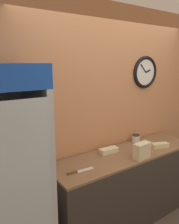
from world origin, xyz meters
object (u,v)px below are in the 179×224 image
(sandwich_flat_right, at_px, (160,145))
(chefs_knife, at_px, (77,172))
(sandwich_flat_left, at_px, (109,150))
(sandwich_stack_bottom, at_px, (142,156))
(beverage_cooler, at_px, (1,175))
(condiment_jar, at_px, (136,138))
(sandwich_stack_middle, at_px, (142,151))
(sandwich_stack_top, at_px, (142,146))

(sandwich_flat_right, bearing_deg, chefs_knife, 177.69)
(sandwich_flat_right, bearing_deg, sandwich_flat_left, 159.02)
(sandwich_stack_bottom, bearing_deg, chefs_knife, 170.10)
(sandwich_stack_bottom, bearing_deg, sandwich_flat_right, 11.35)
(sandwich_stack_bottom, relative_size, chefs_knife, 0.77)
(beverage_cooler, height_order, sandwich_stack_bottom, beverage_cooler)
(sandwich_flat_left, bearing_deg, sandwich_stack_bottom, -57.95)
(condiment_jar, bearing_deg, sandwich_flat_left, -172.46)
(sandwich_stack_middle, xyz_separation_m, chefs_knife, (-0.79, 0.14, -0.08))
(chefs_knife, height_order, condiment_jar, condiment_jar)
(sandwich_stack_middle, distance_m, sandwich_flat_left, 0.41)
(sandwich_stack_bottom, bearing_deg, sandwich_stack_top, 0.00)
(chefs_knife, bearing_deg, beverage_cooler, 174.63)
(sandwich_flat_left, xyz_separation_m, sandwich_flat_right, (0.65, -0.25, 0.00))
(sandwich_stack_bottom, relative_size, sandwich_flat_right, 0.98)
(sandwich_stack_bottom, height_order, sandwich_stack_top, sandwich_stack_top)
(sandwich_stack_middle, bearing_deg, beverage_cooler, 172.21)
(beverage_cooler, relative_size, sandwich_flat_left, 8.17)
(sandwich_stack_middle, distance_m, chefs_knife, 0.81)
(sandwich_stack_top, bearing_deg, sandwich_flat_right, 11.35)
(sandwich_stack_bottom, distance_m, chefs_knife, 0.81)
(sandwich_flat_left, distance_m, chefs_knife, 0.61)
(sandwich_stack_bottom, xyz_separation_m, sandwich_flat_right, (0.44, 0.09, -0.00))
(sandwich_stack_middle, xyz_separation_m, sandwich_flat_left, (-0.21, 0.34, -0.06))
(sandwich_stack_middle, height_order, chefs_knife, sandwich_stack_middle)
(sandwich_stack_top, height_order, sandwich_flat_left, sandwich_stack_top)
(beverage_cooler, distance_m, sandwich_flat_right, 1.94)
(sandwich_flat_left, bearing_deg, beverage_cooler, -173.96)
(chefs_knife, bearing_deg, sandwich_stack_top, -9.90)
(sandwich_stack_top, distance_m, sandwich_flat_right, 0.47)
(sandwich_stack_bottom, bearing_deg, beverage_cooler, 172.21)
(beverage_cooler, xyz_separation_m, chefs_knife, (0.70, -0.07, -0.15))
(sandwich_flat_right, distance_m, condiment_jar, 0.34)
(sandwich_stack_bottom, distance_m, condiment_jar, 0.53)
(condiment_jar, bearing_deg, sandwich_flat_right, -71.06)
(sandwich_stack_middle, xyz_separation_m, sandwich_flat_right, (0.44, 0.09, -0.06))
(sandwich_flat_left, height_order, chefs_knife, sandwich_flat_left)
(beverage_cooler, bearing_deg, sandwich_flat_right, -3.42)
(beverage_cooler, bearing_deg, condiment_jar, 6.48)
(sandwich_stack_top, bearing_deg, beverage_cooler, 172.21)
(chefs_knife, bearing_deg, sandwich_stack_bottom, -9.90)
(sandwich_stack_middle, relative_size, condiment_jar, 2.14)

